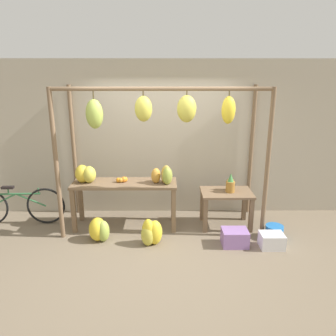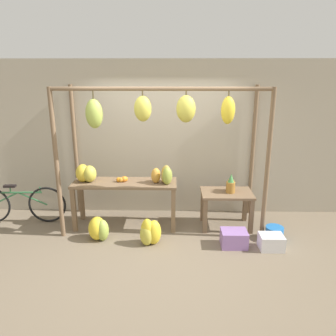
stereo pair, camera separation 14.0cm
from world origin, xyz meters
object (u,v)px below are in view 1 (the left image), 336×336
(orange_pile, at_px, (123,180))
(banana_pile_ground_right, at_px, (151,233))
(parked_bicycle, at_px, (17,206))
(fruit_crate_white, at_px, (235,238))
(banana_pile_on_table, at_px, (86,174))
(blue_bucket, at_px, (274,232))
(fruit_crate_purple, at_px, (272,241))
(papaya_pile, at_px, (164,175))
(banana_pile_ground_left, at_px, (99,230))
(pineapple_cluster, at_px, (230,184))

(orange_pile, height_order, banana_pile_ground_right, orange_pile)
(parked_bicycle, bearing_deg, fruit_crate_white, -11.79)
(banana_pile_on_table, height_order, orange_pile, banana_pile_on_table)
(fruit_crate_white, bearing_deg, parked_bicycle, 168.21)
(blue_bucket, height_order, fruit_crate_purple, fruit_crate_purple)
(orange_pile, bearing_deg, blue_bucket, -10.96)
(banana_pile_on_table, distance_m, blue_bucket, 3.22)
(blue_bucket, bearing_deg, orange_pile, 169.04)
(fruit_crate_white, relative_size, papaya_pile, 0.95)
(banana_pile_on_table, relative_size, papaya_pile, 0.95)
(banana_pile_ground_right, relative_size, fruit_crate_purple, 1.21)
(orange_pile, bearing_deg, papaya_pile, -5.27)
(banana_pile_ground_right, bearing_deg, blue_bucket, 5.94)
(orange_pile, bearing_deg, banana_pile_on_table, -178.24)
(banana_pile_ground_left, distance_m, papaya_pile, 1.35)
(fruit_crate_white, bearing_deg, blue_bucket, 18.31)
(papaya_pile, bearing_deg, blue_bucket, -13.13)
(orange_pile, distance_m, pineapple_cluster, 1.82)
(orange_pile, relative_size, fruit_crate_white, 0.48)
(orange_pile, relative_size, papaya_pile, 0.46)
(fruit_crate_white, distance_m, papaya_pile, 1.50)
(pineapple_cluster, bearing_deg, blue_bucket, -35.56)
(fruit_crate_purple, bearing_deg, pineapple_cluster, 123.95)
(banana_pile_on_table, xyz_separation_m, fruit_crate_purple, (2.94, -0.76, -0.83))
(fruit_crate_purple, bearing_deg, parked_bicycle, 168.71)
(blue_bucket, bearing_deg, banana_pile_ground_left, -178.56)
(papaya_pile, bearing_deg, banana_pile_on_table, 178.02)
(fruit_crate_white, relative_size, parked_bicycle, 0.24)
(papaya_pile, bearing_deg, banana_pile_ground_right, -108.17)
(blue_bucket, relative_size, parked_bicycle, 0.17)
(fruit_crate_white, distance_m, parked_bicycle, 3.72)
(fruit_crate_purple, bearing_deg, banana_pile_ground_right, 177.01)
(parked_bicycle, height_order, fruit_crate_purple, parked_bicycle)
(orange_pile, distance_m, fruit_crate_white, 2.04)
(pineapple_cluster, height_order, papaya_pile, papaya_pile)
(blue_bucket, xyz_separation_m, parked_bicycle, (-4.32, 0.53, 0.24))
(orange_pile, xyz_separation_m, banana_pile_ground_left, (-0.32, -0.55, -0.65))
(parked_bicycle, bearing_deg, papaya_pile, -2.71)
(banana_pile_on_table, relative_size, banana_pile_ground_left, 1.03)
(banana_pile_ground_right, bearing_deg, banana_pile_ground_left, 170.55)
(banana_pile_on_table, height_order, banana_pile_ground_right, banana_pile_on_table)
(pineapple_cluster, bearing_deg, parked_bicycle, 178.92)
(banana_pile_ground_right, relative_size, blue_bucket, 1.53)
(fruit_crate_purple, bearing_deg, banana_pile_on_table, 165.51)
(banana_pile_ground_left, height_order, blue_bucket, banana_pile_ground_left)
(orange_pile, distance_m, fruit_crate_purple, 2.56)
(blue_bucket, bearing_deg, papaya_pile, 166.87)
(banana_pile_ground_right, bearing_deg, banana_pile_on_table, 148.92)
(banana_pile_ground_right, height_order, fruit_crate_purple, banana_pile_ground_right)
(blue_bucket, relative_size, papaya_pile, 0.68)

